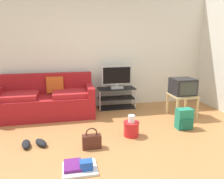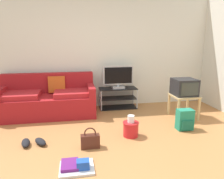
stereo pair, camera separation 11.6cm
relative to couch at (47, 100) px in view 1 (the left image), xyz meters
name	(u,v)px [view 1 (the left image)]	position (x,y,z in m)	size (l,w,h in m)	color
ground_plane	(103,157)	(0.90, -1.93, -0.35)	(9.00, 9.80, 0.02)	#B27542
wall_back	(85,51)	(0.90, 0.52, 1.01)	(9.00, 0.10, 2.70)	silver
couch	(47,100)	(0.00, 0.00, 0.00)	(2.00, 0.86, 0.88)	maroon
tv_stand	(116,98)	(1.59, 0.21, -0.09)	(0.89, 0.39, 0.49)	black
flat_tv	(117,77)	(1.59, 0.19, 0.42)	(0.71, 0.22, 0.53)	#B2B2B7
side_table	(182,98)	(2.82, -0.67, 0.07)	(0.51, 0.51, 0.49)	tan
crt_tv	(183,86)	(2.82, -0.66, 0.32)	(0.46, 0.43, 0.34)	#232326
backpack	(184,119)	(2.54, -1.27, -0.15)	(0.29, 0.25, 0.38)	#238466
handbag	(92,141)	(0.78, -1.66, -0.22)	(0.29, 0.12, 0.33)	#4C2319
cleaning_bucket	(131,128)	(1.49, -1.37, -0.19)	(0.27, 0.27, 0.37)	red
sneakers_pair	(34,143)	(-0.10, -1.41, -0.29)	(0.44, 0.31, 0.09)	black
floor_tray	(79,167)	(0.56, -2.18, -0.30)	(0.43, 0.36, 0.14)	silver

